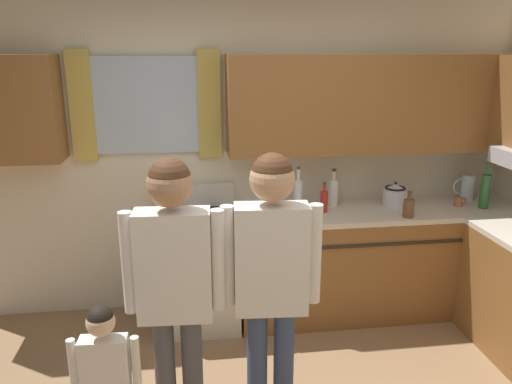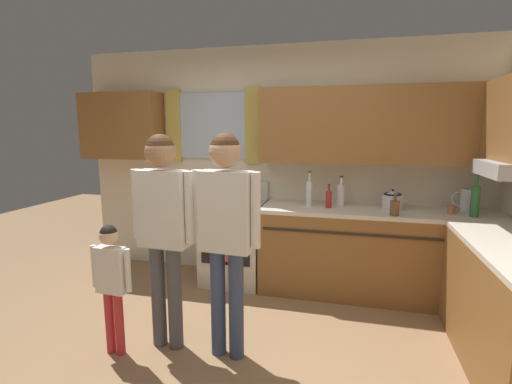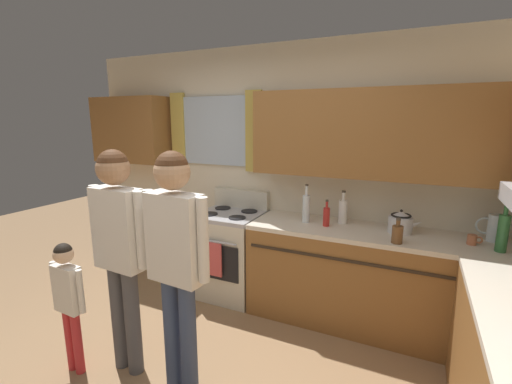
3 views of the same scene
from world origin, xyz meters
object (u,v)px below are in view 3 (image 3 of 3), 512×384
adult_in_plaid (176,247)px  cup_terracotta (473,240)px  bottle_milk_white (343,211)px  water_pitcher (494,228)px  bottle_sauce_red (326,216)px  bottle_squat_brown (397,234)px  stove_oven (230,252)px  adult_holding_child (119,237)px  bottle_tall_clear (306,208)px  stovetop_kettle (401,222)px  small_child (68,293)px  bottle_wine_green (503,232)px

adult_in_plaid → cup_terracotta: bearing=36.9°
bottle_milk_white → adult_in_plaid: bearing=-117.2°
cup_terracotta → water_pitcher: (0.16, 0.16, 0.07)m
bottle_sauce_red → bottle_squat_brown: bottle_sauce_red is taller
bottle_milk_white → bottle_squat_brown: 0.61m
stove_oven → bottle_squat_brown: bearing=-7.9°
bottle_squat_brown → bottle_milk_white: bearing=144.4°
stove_oven → bottle_milk_white: (1.14, 0.13, 0.55)m
bottle_squat_brown → adult_holding_child: adult_holding_child is taller
bottle_milk_white → bottle_tall_clear: (-0.32, -0.11, 0.02)m
stovetop_kettle → adult_in_plaid: (-1.27, -1.42, 0.06)m
stove_oven → water_pitcher: size_ratio=5.00×
bottle_tall_clear → water_pitcher: (1.51, 0.13, -0.03)m
small_child → bottle_tall_clear: bearing=50.8°
stove_oven → cup_terracotta: 2.23m
stove_oven → small_child: (-0.46, -1.55, 0.17)m
bottle_milk_white → cup_terracotta: size_ratio=2.88×
water_pitcher → small_child: size_ratio=0.22×
stovetop_kettle → adult_holding_child: bearing=-141.2°
bottle_wine_green → water_pitcher: bearing=92.7°
water_pitcher → adult_holding_child: size_ratio=0.13×
bottle_wine_green → bottle_milk_white: bottle_wine_green is taller
bottle_wine_green → water_pitcher: size_ratio=1.79×
small_child → stove_oven: bearing=73.4°
bottle_milk_white → adult_in_plaid: (-0.77, -1.49, 0.03)m
bottle_sauce_red → bottle_wine_green: size_ratio=0.62×
bottle_milk_white → small_child: bottle_milk_white is taller
bottle_sauce_red → bottle_tall_clear: bearing=170.0°
adult_in_plaid → bottle_milk_white: bearing=62.8°
bottle_wine_green → stovetop_kettle: bottle_wine_green is taller
stove_oven → water_pitcher: 2.40m
bottle_squat_brown → water_pitcher: bearing=28.4°
cup_terracotta → adult_in_plaid: 2.25m
bottle_wine_green → stovetop_kettle: bearing=167.4°
bottle_milk_white → adult_holding_child: bearing=-130.2°
cup_terracotta → stove_oven: bearing=179.6°
bottle_tall_clear → adult_holding_child: (-0.94, -1.38, 0.01)m
cup_terracotta → adult_holding_child: adult_holding_child is taller
stove_oven → bottle_tall_clear: bearing=1.2°
bottle_milk_white → water_pitcher: 1.19m
water_pitcher → small_child: (-2.79, -1.70, -0.38)m
bottle_milk_white → bottle_tall_clear: size_ratio=0.85×
bottle_milk_white → adult_in_plaid: size_ratio=0.19×
adult_holding_child → adult_in_plaid: bearing=-0.1°
stove_oven → bottle_tall_clear: 1.00m
stove_oven → small_child: 1.63m
water_pitcher → small_child: 3.29m
stove_oven → adult_in_plaid: bearing=-74.7°
stovetop_kettle → small_child: (-2.11, -1.61, -0.36)m
stove_oven → stovetop_kettle: size_ratio=4.02×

